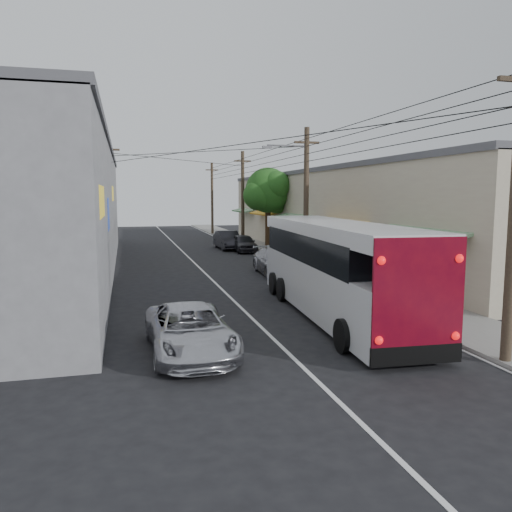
{
  "coord_description": "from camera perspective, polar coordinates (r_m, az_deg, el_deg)",
  "views": [
    {
      "loc": [
        -4.31,
        -12.53,
        4.4
      ],
      "look_at": [
        1.13,
        8.19,
        1.79
      ],
      "focal_mm": 35.0,
      "sensor_mm": 36.0,
      "label": 1
    }
  ],
  "objects": [
    {
      "name": "parked_suv",
      "position": [
        27.78,
        2.39,
        -0.66
      ],
      "size": [
        2.26,
        5.07,
        1.44
      ],
      "primitive_type": "imported",
      "rotation": [
        0.0,
        0.0,
        -0.05
      ],
      "color": "#95949C",
      "rests_on": "ground"
    },
    {
      "name": "sidewalk",
      "position": [
        34.56,
        3.63,
        -0.27
      ],
      "size": [
        3.0,
        80.0,
        0.12
      ],
      "primitive_type": "cube",
      "color": "slate",
      "rests_on": "ground"
    },
    {
      "name": "pedestrian_near",
      "position": [
        28.85,
        9.79,
        -0.08
      ],
      "size": [
        0.68,
        0.56,
        1.59
      ],
      "primitive_type": "imported",
      "rotation": [
        0.0,
        0.0,
        2.78
      ],
      "color": "#D57190",
      "rests_on": "sidewalk"
    },
    {
      "name": "parked_car_mid",
      "position": [
        38.94,
        -1.42,
        1.48
      ],
      "size": [
        1.64,
        4.04,
        1.38
      ],
      "primitive_type": "imported",
      "rotation": [
        0.0,
        0.0,
        -0.0
      ],
      "color": "#27272C",
      "rests_on": "ground"
    },
    {
      "name": "parked_car_far",
      "position": [
        40.94,
        -3.24,
        1.83
      ],
      "size": [
        1.73,
        4.6,
        1.5
      ],
      "primitive_type": "imported",
      "rotation": [
        0.0,
        0.0,
        0.03
      ],
      "color": "black",
      "rests_on": "ground"
    },
    {
      "name": "jeepney",
      "position": [
        14.14,
        -7.53,
        -8.41
      ],
      "size": [
        2.33,
        4.85,
        1.33
      ],
      "primitive_type": "imported",
      "rotation": [
        0.0,
        0.0,
        0.02
      ],
      "color": "silver",
      "rests_on": "ground"
    },
    {
      "name": "ground",
      "position": [
        13.97,
        4.13,
        -11.42
      ],
      "size": [
        120.0,
        120.0,
        0.0
      ],
      "primitive_type": "plane",
      "color": "black",
      "rests_on": "ground"
    },
    {
      "name": "coach_bus",
      "position": [
        18.36,
        8.94,
        -1.33
      ],
      "size": [
        3.36,
        12.07,
        3.44
      ],
      "rotation": [
        0.0,
        0.0,
        -0.06
      ],
      "color": "silver",
      "rests_on": "ground"
    },
    {
      "name": "pedestrian_far",
      "position": [
        29.96,
        4.3,
        0.4
      ],
      "size": [
        0.9,
        0.73,
        1.74
      ],
      "primitive_type": "imported",
      "rotation": [
        0.0,
        0.0,
        3.05
      ],
      "color": "#8BA3CB",
      "rests_on": "sidewalk"
    },
    {
      "name": "building_left",
      "position": [
        30.82,
        -22.61,
        5.03
      ],
      "size": [
        7.2,
        36.0,
        7.25
      ],
      "color": "gray",
      "rests_on": "ground"
    },
    {
      "name": "street_tree",
      "position": [
        40.14,
        1.47,
        7.34
      ],
      "size": [
        4.4,
        4.0,
        6.6
      ],
      "color": "#3F2B19",
      "rests_on": "ground"
    },
    {
      "name": "building_right",
      "position": [
        37.79,
        9.21,
        4.97
      ],
      "size": [
        7.09,
        40.0,
        6.25
      ],
      "color": "#BBB295",
      "rests_on": "ground"
    },
    {
      "name": "utility_poles",
      "position": [
        33.69,
        -1.98,
        6.49
      ],
      "size": [
        11.8,
        45.28,
        8.0
      ],
      "color": "#473828",
      "rests_on": "ground"
    }
  ]
}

